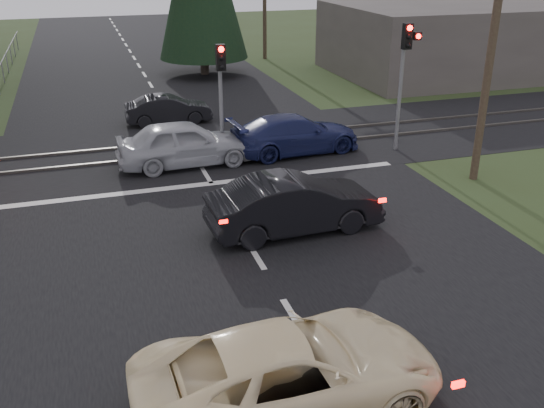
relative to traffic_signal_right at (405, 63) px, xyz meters
name	(u,v)px	position (x,y,z in m)	size (l,w,h in m)	color
ground	(295,319)	(-7.55, -9.47, -3.31)	(120.00, 120.00, 0.00)	#2F3E1C
road	(201,166)	(-7.55, 0.53, -3.31)	(14.00, 100.00, 0.01)	black
rail_corridor	(190,149)	(-7.55, 2.53, -3.31)	(120.00, 8.00, 0.01)	black
stop_line	(211,183)	(-7.55, -1.27, -3.30)	(13.00, 0.35, 0.00)	silver
rail_near	(194,154)	(-7.55, 1.73, -3.26)	(120.00, 0.12, 0.10)	#59544C
rail_far	(186,142)	(-7.55, 3.33, -3.26)	(120.00, 0.12, 0.10)	#59544C
traffic_signal_right	(405,63)	(0.00, 0.00, 0.00)	(0.68, 0.48, 4.70)	slate
traffic_signal_center	(221,82)	(-6.55, 1.20, -0.51)	(0.32, 0.48, 4.10)	slate
utility_pole_near	(494,34)	(0.95, -3.47, 1.41)	(1.80, 0.26, 9.00)	#4C3D2D
building_right	(455,39)	(10.45, 12.53, -1.31)	(14.00, 10.00, 4.00)	#59514C
cream_coupe	(290,371)	(-8.51, -11.88, -2.59)	(2.42, 5.24, 1.46)	#FFE9B6
dark_hatchback	(294,204)	(-6.13, -5.41, -2.53)	(1.65, 4.74, 1.56)	black
silver_car	(185,143)	(-8.02, 0.79, -2.51)	(1.91, 4.74, 1.62)	#ADAFB5
blue_sedan	(295,134)	(-3.86, 0.95, -2.59)	(2.02, 4.96, 1.44)	#1A204F
dark_car_far	(168,109)	(-7.75, 6.45, -2.71)	(1.29, 3.70, 1.22)	black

